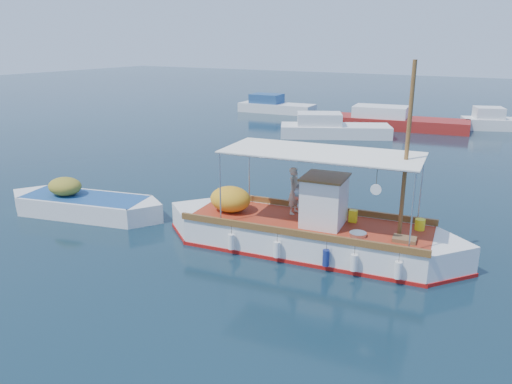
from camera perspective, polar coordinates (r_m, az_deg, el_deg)
The scene contains 7 objects.
ground at distance 16.27m, azimuth 4.52°, elevation -6.04°, with size 160.00×160.00×0.00m, color black.
fishing_caique at distance 15.85m, azimuth 5.71°, elevation -4.66°, with size 9.87×3.51×6.07m.
dinghy at distance 19.92m, azimuth -19.08°, elevation -1.53°, with size 6.34×2.85×1.59m.
bg_boat_nw at distance 34.34m, azimuth 8.64°, elevation 7.08°, with size 7.60×5.38×1.80m.
bg_boat_n at distance 38.50m, azimuth 15.64°, elevation 7.72°, with size 9.89×4.09×1.80m.
bg_boat_far_w at distance 45.45m, azimuth 2.14°, elevation 9.70°, with size 6.89×2.77×1.80m.
bg_boat_far_n at distance 40.75m, azimuth 25.72°, elevation 7.16°, with size 5.25×3.51×1.80m.
Camera 1 is at (6.40, -13.52, 6.40)m, focal length 35.00 mm.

